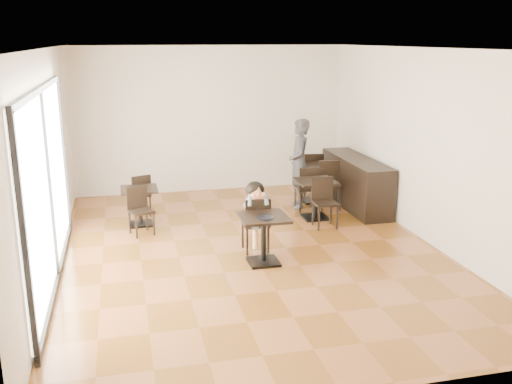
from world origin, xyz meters
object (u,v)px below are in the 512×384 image
object	(u,v)px
child_chair	(255,224)
chair_left_a	(139,195)
adult_patron	(299,164)
chair_mid_b	(325,203)
chair_left_b	(141,211)
chair_back_b	(330,186)
child	(255,217)
cafe_table_left	(140,207)
chair_mid_a	(306,188)
cafe_table_mid	(315,199)
cafe_table_back	(313,183)
child_table	(264,240)
chair_back_a	(312,173)

from	to	relation	value
child_chair	chair_left_a	size ratio (longest dim) A/B	1.09
adult_patron	chair_left_a	xyz separation A→B (m)	(-3.20, 0.09, -0.48)
chair_mid_b	chair_left_b	size ratio (longest dim) A/B	1.08
chair_back_b	child_chair	bearing A→B (deg)	-125.85
child	chair_left_b	xyz separation A→B (m)	(-1.76, 1.23, -0.15)
cafe_table_left	chair_mid_a	distance (m)	3.27
chair_left_a	cafe_table_mid	bearing A→B (deg)	144.64
child	child_chair	bearing A→B (deg)	180.00
cafe_table_left	chair_mid_a	bearing A→B (deg)	3.10
adult_patron	cafe_table_left	world-z (taller)	adult_patron
cafe_table_back	chair_left_b	bearing A→B (deg)	-160.14
chair_left_b	chair_back_b	world-z (taller)	chair_back_b
chair_left_a	chair_left_b	xyz separation A→B (m)	(0.00, -1.10, 0.00)
child_table	chair_mid_a	xyz separation A→B (m)	(1.51, 2.51, 0.07)
cafe_table_back	chair_back_a	size ratio (longest dim) A/B	0.83
adult_patron	chair_left_b	xyz separation A→B (m)	(-3.20, -1.01, -0.48)
chair_mid_a	chair_back_b	xyz separation A→B (m)	(0.51, 0.03, 0.02)
cafe_table_mid	chair_mid_a	world-z (taller)	chair_mid_a
child_chair	adult_patron	world-z (taller)	adult_patron
cafe_table_left	chair_mid_b	size ratio (longest dim) A/B	0.77
chair_back_b	cafe_table_mid	bearing A→B (deg)	-121.75
child_table	chair_left_a	xyz separation A→B (m)	(-1.76, 2.88, 0.04)
cafe_table_mid	cafe_table_left	world-z (taller)	cafe_table_mid
child_chair	cafe_table_back	distance (m)	3.14
child_chair	chair_left_b	size ratio (longest dim) A/B	1.09
chair_back_a	chair_mid_a	bearing A→B (deg)	75.29
chair_left_b	chair_back_a	bearing A→B (deg)	6.62
child_table	chair_mid_a	size ratio (longest dim) A/B	0.84
child_chair	chair_back_a	size ratio (longest dim) A/B	0.96
cafe_table_mid	cafe_table_back	bearing A→B (deg)	72.79
child_chair	chair_left_b	xyz separation A→B (m)	(-1.76, 1.23, -0.04)
cafe_table_back	chair_left_a	world-z (taller)	chair_left_a
child	chair_mid_a	world-z (taller)	child
chair_mid_b	chair_mid_a	bearing A→B (deg)	90.87
chair_mid_b	chair_left_a	world-z (taller)	chair_mid_b
adult_patron	child_chair	bearing A→B (deg)	-23.22
chair_mid_a	child_chair	bearing A→B (deg)	53.29
child_table	cafe_table_left	size ratio (longest dim) A/B	1.09
cafe_table_back	chair_left_a	size ratio (longest dim) A/B	0.94
child_table	child	distance (m)	0.58
adult_patron	chair_back_b	bearing A→B (deg)	76.05
cafe_table_left	cafe_table_mid	bearing A→B (deg)	-6.53
child_chair	chair_back_b	xyz separation A→B (m)	(2.01, 1.99, 0.02)
cafe_table_left	chair_back_a	bearing A→B (deg)	19.09
child_table	child_chair	size ratio (longest dim) A/B	0.83
child_table	child	bearing A→B (deg)	90.00
chair_mid_a	chair_left_a	bearing A→B (deg)	-5.66
child	chair_left_a	size ratio (longest dim) A/B	1.37
child_table	chair_left_a	bearing A→B (deg)	121.42
child_table	chair_mid_a	bearing A→B (deg)	59.01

